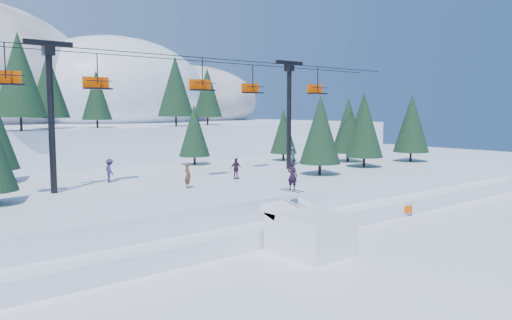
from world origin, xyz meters
TOP-DOWN VIEW (x-y plane):
  - ground at (0.00, 0.00)m, footprint 160.00×160.00m
  - mid_shelf at (0.00, 18.00)m, footprint 70.00×22.00m
  - berm at (0.00, 8.00)m, footprint 70.00×6.00m
  - jump_kicker at (0.33, 2.79)m, footprint 3.37×4.60m
  - chairlift at (1.03, 18.05)m, footprint 46.00×3.21m
  - conifer_stand at (1.14, 18.27)m, footprint 62.00×17.82m
  - distant_skiers at (0.18, 18.51)m, footprint 31.08×8.65m
  - banner_near at (5.77, 5.06)m, footprint 2.81×0.57m
  - banner_far at (12.33, 5.34)m, footprint 2.60×1.24m

SIDE VIEW (x-z plane):
  - ground at x=0.00m, z-range 0.00..0.00m
  - banner_near at x=5.77m, z-range 0.09..0.99m
  - banner_far at x=12.33m, z-range 0.09..0.99m
  - berm at x=0.00m, z-range 0.00..1.10m
  - mid_shelf at x=0.00m, z-range 0.00..2.50m
  - jump_kicker at x=0.33m, z-range -1.34..3.85m
  - distant_skiers at x=0.18m, z-range 2.45..4.32m
  - conifer_stand at x=1.14m, z-range 2.38..10.97m
  - chairlift at x=1.03m, z-range 4.18..14.46m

